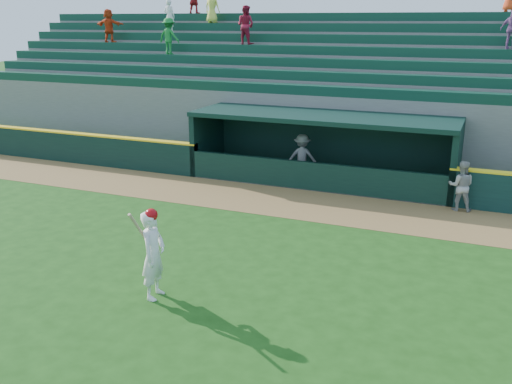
% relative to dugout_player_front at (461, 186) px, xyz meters
% --- Properties ---
extents(ground, '(120.00, 120.00, 0.00)m').
position_rel_dugout_player_front_xyz_m(ground, '(-4.89, -6.21, -0.79)').
color(ground, '#194411').
rests_on(ground, ground).
extents(warning_track, '(40.00, 3.00, 0.01)m').
position_rel_dugout_player_front_xyz_m(warning_track, '(-4.89, -1.31, -0.78)').
color(warning_track, brown).
rests_on(warning_track, ground).
extents(field_wall_left, '(15.50, 0.30, 1.20)m').
position_rel_dugout_player_front_xyz_m(field_wall_left, '(-17.14, 0.34, -0.19)').
color(field_wall_left, black).
rests_on(field_wall_left, ground).
extents(wall_stripe_left, '(15.50, 0.32, 0.06)m').
position_rel_dugout_player_front_xyz_m(wall_stripe_left, '(-17.14, 0.34, 0.44)').
color(wall_stripe_left, yellow).
rests_on(wall_stripe_left, field_wall_left).
extents(dugout_player_front, '(0.80, 0.65, 1.57)m').
position_rel_dugout_player_front_xyz_m(dugout_player_front, '(0.00, 0.00, 0.00)').
color(dugout_player_front, '#9D9D98').
rests_on(dugout_player_front, ground).
extents(dugout_player_inside, '(1.20, 0.87, 1.67)m').
position_rel_dugout_player_front_xyz_m(dugout_player_inside, '(-5.66, 1.59, 0.05)').
color(dugout_player_inside, gray).
rests_on(dugout_player_inside, ground).
extents(dugout, '(9.40, 2.80, 2.46)m').
position_rel_dugout_player_front_xyz_m(dugout, '(-4.89, 1.79, 0.57)').
color(dugout, slate).
rests_on(dugout, ground).
extents(stands, '(34.50, 6.25, 7.46)m').
position_rel_dugout_player_front_xyz_m(stands, '(-4.91, 6.37, 1.62)').
color(stands, slate).
rests_on(stands, ground).
extents(batter_at_plate, '(0.53, 0.85, 2.00)m').
position_rel_dugout_player_front_xyz_m(batter_at_plate, '(-5.54, -8.59, 0.20)').
color(batter_at_plate, white).
rests_on(batter_at_plate, ground).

